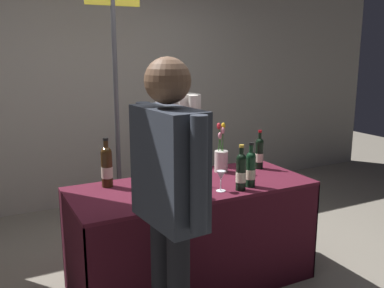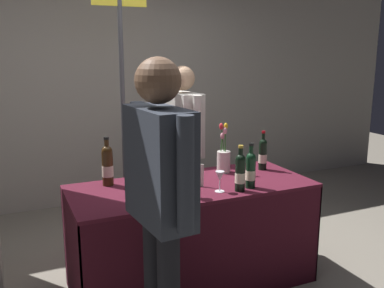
# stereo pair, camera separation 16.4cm
# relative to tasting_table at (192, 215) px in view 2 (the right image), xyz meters

# --- Properties ---
(ground_plane) EXTENTS (12.00, 12.00, 0.00)m
(ground_plane) POSITION_rel_tasting_table_xyz_m (0.00, 0.00, -0.54)
(ground_plane) COLOR gray
(back_partition) EXTENTS (7.81, 0.12, 2.50)m
(back_partition) POSITION_rel_tasting_table_xyz_m (0.00, 2.13, 0.71)
(back_partition) COLOR #9E998E
(back_partition) RESTS_ON ground_plane
(tasting_table) EXTENTS (1.75, 0.75, 0.78)m
(tasting_table) POSITION_rel_tasting_table_xyz_m (0.00, 0.00, 0.00)
(tasting_table) COLOR #4C1423
(tasting_table) RESTS_ON ground_plane
(featured_wine_bottle) EXTENTS (0.07, 0.07, 0.32)m
(featured_wine_bottle) POSITION_rel_tasting_table_xyz_m (0.69, 0.13, 0.37)
(featured_wine_bottle) COLOR black
(featured_wine_bottle) RESTS_ON tasting_table
(display_bottle_0) EXTENTS (0.07, 0.07, 0.32)m
(display_bottle_0) POSITION_rel_tasting_table_xyz_m (0.35, -0.23, 0.37)
(display_bottle_0) COLOR black
(display_bottle_0) RESTS_ON tasting_table
(display_bottle_1) EXTENTS (0.08, 0.08, 0.35)m
(display_bottle_1) POSITION_rel_tasting_table_xyz_m (-0.56, 0.23, 0.39)
(display_bottle_1) COLOR #38230F
(display_bottle_1) RESTS_ON tasting_table
(display_bottle_2) EXTENTS (0.07, 0.07, 0.32)m
(display_bottle_2) POSITION_rel_tasting_table_xyz_m (0.24, -0.26, 0.37)
(display_bottle_2) COLOR black
(display_bottle_2) RESTS_ON tasting_table
(display_bottle_3) EXTENTS (0.07, 0.07, 0.34)m
(display_bottle_3) POSITION_rel_tasting_table_xyz_m (-0.33, -0.06, 0.38)
(display_bottle_3) COLOR #192333
(display_bottle_3) RESTS_ON tasting_table
(wine_glass_near_vendor) EXTENTS (0.08, 0.08, 0.15)m
(wine_glass_near_vendor) POSITION_rel_tasting_table_xyz_m (-0.11, -0.25, 0.34)
(wine_glass_near_vendor) COLOR silver
(wine_glass_near_vendor) RESTS_ON tasting_table
(wine_glass_mid) EXTENTS (0.07, 0.07, 0.15)m
(wine_glass_mid) POSITION_rel_tasting_table_xyz_m (-0.01, 0.09, 0.34)
(wine_glass_mid) COLOR silver
(wine_glass_mid) RESTS_ON tasting_table
(wine_glass_near_taster) EXTENTS (0.07, 0.07, 0.14)m
(wine_glass_near_taster) POSITION_rel_tasting_table_xyz_m (0.11, -0.22, 0.34)
(wine_glass_near_taster) COLOR silver
(wine_glass_near_taster) RESTS_ON tasting_table
(flower_vase) EXTENTS (0.11, 0.11, 0.40)m
(flower_vase) POSITION_rel_tasting_table_xyz_m (0.36, 0.20, 0.35)
(flower_vase) COLOR silver
(flower_vase) RESTS_ON tasting_table
(brochure_stand) EXTENTS (0.13, 0.11, 0.16)m
(brochure_stand) POSITION_rel_tasting_table_xyz_m (0.00, -0.02, 0.32)
(brochure_stand) COLOR silver
(brochure_stand) RESTS_ON tasting_table
(vendor_presenter) EXTENTS (0.25, 0.61, 1.59)m
(vendor_presenter) POSITION_rel_tasting_table_xyz_m (0.26, 0.80, 0.42)
(vendor_presenter) COLOR black
(vendor_presenter) RESTS_ON ground_plane
(taster_foreground_right) EXTENTS (0.25, 0.64, 1.70)m
(taster_foreground_right) POSITION_rel_tasting_table_xyz_m (-0.50, -0.71, 0.49)
(taster_foreground_right) COLOR black
(taster_foreground_right) RESTS_ON ground_plane
(booth_signpost) EXTENTS (0.49, 0.04, 2.29)m
(booth_signpost) POSITION_rel_tasting_table_xyz_m (-0.18, 1.16, 0.83)
(booth_signpost) COLOR #47474C
(booth_signpost) RESTS_ON ground_plane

